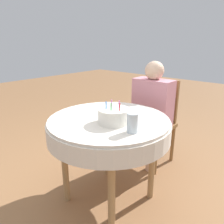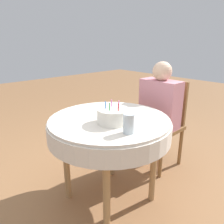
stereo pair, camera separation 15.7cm
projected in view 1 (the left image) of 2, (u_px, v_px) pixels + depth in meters
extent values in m
plane|color=#8C603D|center=(109.00, 198.00, 1.85)|extent=(12.00, 12.00, 0.00)
cylinder|color=silver|center=(109.00, 119.00, 1.63)|extent=(0.90, 0.90, 0.02)
cylinder|color=silver|center=(109.00, 129.00, 1.65)|extent=(0.92, 0.92, 0.13)
cylinder|color=#A37A4C|center=(65.00, 163.00, 1.72)|extent=(0.05, 0.05, 0.70)
cylinder|color=#A37A4C|center=(112.00, 190.00, 1.41)|extent=(0.05, 0.05, 0.70)
cylinder|color=#A37A4C|center=(107.00, 142.00, 2.07)|extent=(0.05, 0.05, 0.70)
cylinder|color=#A37A4C|center=(152.00, 160.00, 1.76)|extent=(0.05, 0.05, 0.70)
cube|color=brown|center=(151.00, 126.00, 2.28)|extent=(0.40, 0.40, 0.04)
cube|color=brown|center=(162.00, 100.00, 2.34)|extent=(0.36, 0.03, 0.45)
cylinder|color=brown|center=(127.00, 145.00, 2.34)|extent=(0.04, 0.04, 0.40)
cylinder|color=brown|center=(156.00, 156.00, 2.12)|extent=(0.04, 0.04, 0.40)
cylinder|color=brown|center=(145.00, 135.00, 2.59)|extent=(0.04, 0.04, 0.40)
cylinder|color=brown|center=(172.00, 144.00, 2.37)|extent=(0.04, 0.04, 0.40)
cylinder|color=#DBB293|center=(135.00, 145.00, 2.31)|extent=(0.09, 0.09, 0.44)
cylinder|color=#DBB293|center=(151.00, 151.00, 2.18)|extent=(0.09, 0.09, 0.44)
cube|color=#C67F8E|center=(153.00, 102.00, 2.21)|extent=(0.40, 0.19, 0.47)
sphere|color=#DBB293|center=(154.00, 71.00, 2.10)|extent=(0.18, 0.18, 0.18)
cylinder|color=white|center=(114.00, 116.00, 1.52)|extent=(0.22, 0.22, 0.10)
cylinder|color=red|center=(120.00, 107.00, 1.46)|extent=(0.01, 0.01, 0.05)
cylinder|color=#D166B2|center=(119.00, 104.00, 1.52)|extent=(0.01, 0.01, 0.05)
cylinder|color=#D166B2|center=(112.00, 103.00, 1.54)|extent=(0.01, 0.01, 0.05)
cylinder|color=blue|center=(106.00, 105.00, 1.50)|extent=(0.01, 0.01, 0.05)
cylinder|color=green|center=(111.00, 107.00, 1.46)|extent=(0.01, 0.01, 0.05)
cylinder|color=silver|center=(133.00, 123.00, 1.36)|extent=(0.07, 0.07, 0.13)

